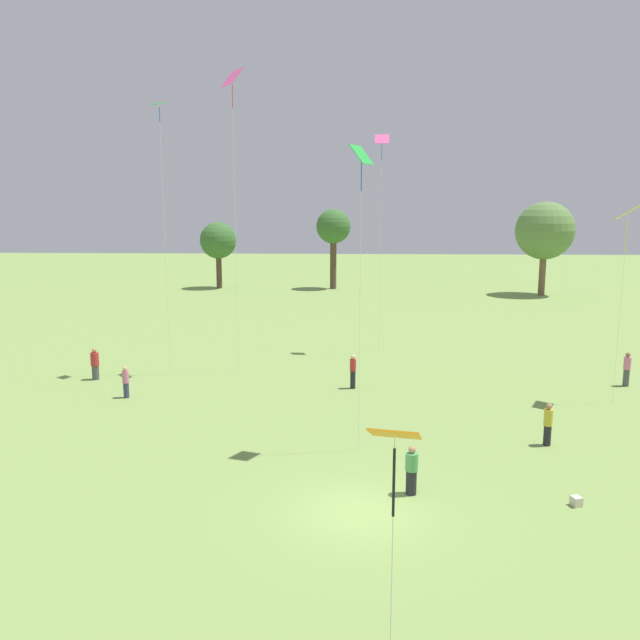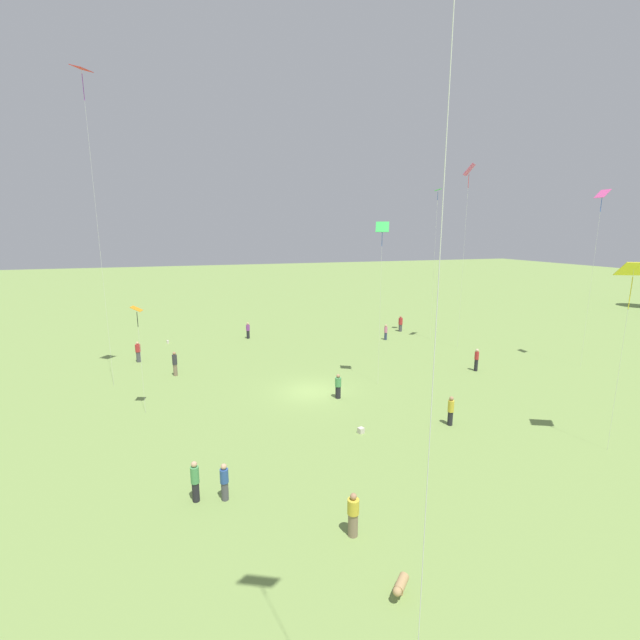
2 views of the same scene
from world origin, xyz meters
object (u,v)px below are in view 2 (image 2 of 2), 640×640
kite_1 (633,273)px  picnic_bag_0 (168,342)px  person_5 (451,411)px  kite_0 (382,234)px  picnic_bag_1 (361,430)px  person_11 (476,360)px  kite_7 (437,202)px  kite_2 (601,202)px  kite_4 (469,176)px  kite_5 (83,89)px  person_2 (195,481)px  person_10 (386,332)px  person_4 (353,515)px  person_8 (175,364)px  person_1 (248,331)px  person_7 (138,352)px  person_6 (224,482)px  person_9 (338,386)px  dog_0 (400,586)px  person_3 (400,324)px  kite_3 (137,314)px

kite_1 → picnic_bag_0: size_ratio=29.84×
person_5 → kite_0: 12.31m
kite_1 → picnic_bag_1: bearing=44.2°
person_11 → kite_7: kite_7 is taller
kite_0 → kite_2: size_ratio=0.82×
kite_4 → kite_5: kite_5 is taller
person_5 → person_11: size_ratio=0.95×
person_2 → person_10: size_ratio=1.11×
person_10 → person_4: bearing=-142.7°
person_8 → kite_0: kite_0 is taller
person_2 → person_10: (-21.62, 19.43, -0.08)m
person_4 → kite_7: (-24.64, 18.83, 12.75)m
person_1 → picnic_bag_1: (23.13, 2.54, -0.68)m
person_7 → person_8: person_8 is taller
person_4 → person_5: (-6.63, 8.69, 0.04)m
person_10 → kite_0: size_ratio=0.14×
kite_0 → person_7: bearing=-140.1°
person_6 → person_9: (-8.80, 8.23, 0.00)m
person_2 → picnic_bag_1: 9.46m
picnic_bag_0 → picnic_bag_1: (23.58, 10.39, 0.01)m
person_4 → picnic_bag_1: size_ratio=4.47×
kite_0 → kite_7: 15.57m
person_4 → kite_1: kite_1 is taller
person_1 → kite_2: bearing=21.1°
kite_4 → picnic_bag_1: bearing=45.7°
kite_7 → person_2: bearing=28.2°
person_10 → person_6: bearing=-153.6°
kite_5 → kite_7: size_ratio=1.40×
person_4 → kite_2: (-12.56, 25.25, 12.11)m
dog_0 → person_6: bearing=-9.0°
person_1 → kite_4: kite_4 is taller
kite_2 → kite_1: bearing=2.6°
kite_2 → dog_0: bearing=-10.9°
person_3 → person_10: bearing=14.9°
person_7 → picnic_bag_1: (17.85, 12.58, -0.72)m
person_3 → person_9: person_3 is taller
person_2 → person_4: (3.85, 5.28, -0.06)m
person_1 → person_5: person_5 is taller
person_2 → person_4: 6.54m
kite_5 → kite_1: bearing=-44.0°
person_1 → picnic_bag_0: person_1 is taller
person_2 → person_3: bearing=22.7°
person_4 → kite_0: 18.83m
person_2 → picnic_bag_0: size_ratio=5.57×
person_9 → kite_5: (-7.18, -14.39, 18.67)m
kite_3 → kite_2: bearing=-36.1°
person_3 → kite_4: 16.69m
person_4 → dog_0: (2.90, 0.33, -0.44)m
person_9 → person_11: size_ratio=0.91×
person_2 → kite_0: bearing=13.5°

